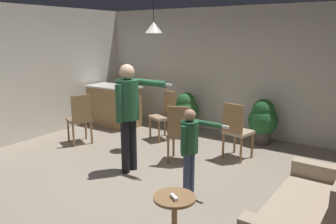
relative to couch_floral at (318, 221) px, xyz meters
name	(u,v)px	position (x,y,z in m)	size (l,w,h in m)	color
ground	(138,182)	(-2.51, 0.28, -0.33)	(7.68, 7.68, 0.00)	gray
wall_back	(229,71)	(-2.51, 3.48, 1.02)	(6.40, 0.10, 2.70)	silver
wall_left	(4,76)	(-5.71, 0.28, 1.02)	(0.10, 6.40, 2.70)	silver
couch_floral	(318,221)	(0.00, 0.00, 0.00)	(0.90, 1.82, 1.00)	tan
kitchen_counter	(114,106)	(-4.96, 2.48, 0.15)	(1.26, 0.66, 0.95)	#99754C
side_table_by_couch	(174,214)	(-1.27, -0.66, 0.00)	(0.44, 0.44, 0.52)	olive
person_adult	(129,107)	(-2.87, 0.54, 0.72)	(0.84, 0.49, 1.70)	black
person_child	(190,142)	(-1.69, 0.38, 0.41)	(0.62, 0.34, 1.19)	#384260
dining_chair_by_counter	(165,113)	(-3.35, 2.25, 0.21)	(0.55, 0.55, 1.00)	olive
dining_chair_near_wall	(80,117)	(-4.56, 1.06, 0.21)	(0.56, 0.56, 1.00)	olive
dining_chair_centre_back	(180,132)	(-2.39, 1.28, 0.21)	(0.53, 0.53, 1.00)	olive
dining_chair_spare	(236,129)	(-1.68, 1.96, 0.21)	(0.49, 0.49, 1.00)	olive
potted_plant_corner	(263,119)	(-1.57, 3.06, 0.16)	(0.58, 0.58, 0.90)	#4C4742
potted_plant_by_wall	(186,110)	(-3.31, 3.03, 0.15)	(0.57, 0.57, 0.87)	#B7B2AD
spare_remote_on_table	(174,197)	(-1.25, -0.71, 0.21)	(0.04, 0.13, 0.04)	white
ceiling_light_pendant	(154,27)	(-3.21, 1.68, 1.92)	(0.32, 0.32, 0.55)	silver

